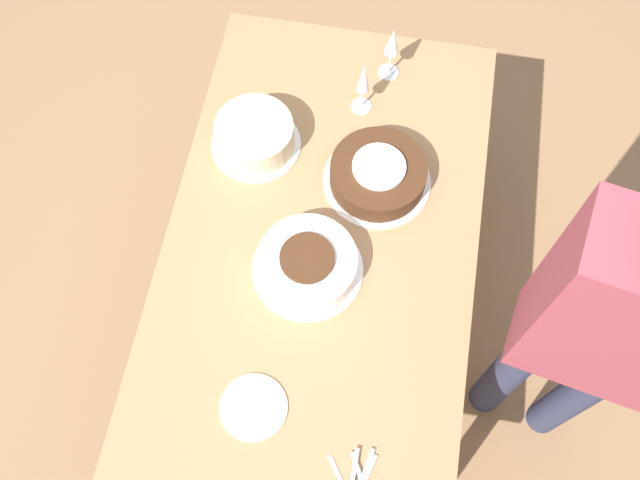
# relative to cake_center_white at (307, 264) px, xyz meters

# --- Properties ---
(ground_plane) EXTENTS (12.00, 12.00, 0.00)m
(ground_plane) POSITION_rel_cake_center_white_xyz_m (0.08, -0.02, -0.76)
(ground_plane) COLOR #8E6B47
(dining_table) EXTENTS (1.69, 0.94, 0.72)m
(dining_table) POSITION_rel_cake_center_white_xyz_m (0.08, -0.02, -0.14)
(dining_table) COLOR #9E754C
(dining_table) RESTS_ON ground_plane
(cake_center_white) EXTENTS (0.33, 0.33, 0.10)m
(cake_center_white) POSITION_rel_cake_center_white_xyz_m (0.00, 0.00, 0.00)
(cake_center_white) COLOR white
(cake_center_white) RESTS_ON dining_table
(cake_front_chocolate) EXTENTS (0.34, 0.34, 0.10)m
(cake_front_chocolate) POSITION_rel_cake_center_white_xyz_m (0.33, -0.16, 0.00)
(cake_front_chocolate) COLOR white
(cake_front_chocolate) RESTS_ON dining_table
(cake_back_decorated) EXTENTS (0.29, 0.29, 0.11)m
(cake_back_decorated) POSITION_rel_cake_center_white_xyz_m (0.40, 0.24, 0.01)
(cake_back_decorated) COLOR white
(cake_back_decorated) RESTS_ON dining_table
(wine_glass_near) EXTENTS (0.07, 0.07, 0.22)m
(wine_glass_near) POSITION_rel_cake_center_white_xyz_m (0.61, -0.07, 0.10)
(wine_glass_near) COLOR silver
(wine_glass_near) RESTS_ON dining_table
(wine_glass_far) EXTENTS (0.07, 0.07, 0.21)m
(wine_glass_far) POSITION_rel_cake_center_white_xyz_m (0.76, -0.14, 0.10)
(wine_glass_far) COLOR silver
(wine_glass_far) RESTS_ON dining_table
(dessert_plate_left) EXTENTS (0.19, 0.19, 0.01)m
(dessert_plate_left) POSITION_rel_cake_center_white_xyz_m (-0.43, 0.07, -0.04)
(dessert_plate_left) COLOR beige
(dessert_plate_left) RESTS_ON dining_table
(person_cutting) EXTENTS (0.29, 0.43, 1.60)m
(person_cutting) POSITION_rel_cake_center_white_xyz_m (-0.13, -0.79, 0.20)
(person_cutting) COLOR #2D334C
(person_cutting) RESTS_ON ground_plane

